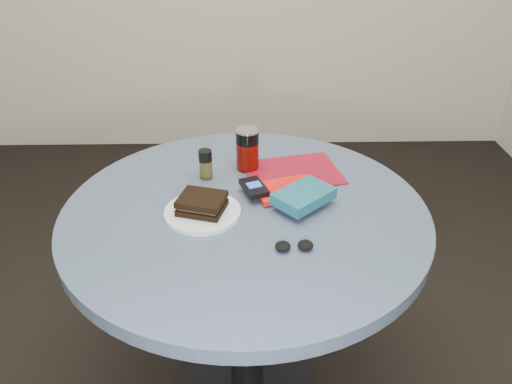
{
  "coord_description": "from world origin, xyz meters",
  "views": [
    {
      "loc": [
        0.01,
        -1.15,
        1.49
      ],
      "look_at": [
        0.03,
        0.0,
        0.8
      ],
      "focal_mm": 35.0,
      "sensor_mm": 36.0,
      "label": 1
    }
  ],
  "objects_px": {
    "novel": "(304,196)",
    "table": "(246,255)",
    "pepper_grinder": "(206,164)",
    "red_book": "(286,189)",
    "soda_can": "(247,149)",
    "magazine": "(293,172)",
    "plate": "(203,212)",
    "mp3_player": "(254,187)",
    "sandwich": "(202,203)",
    "headphones": "(294,246)"
  },
  "relations": [
    {
      "from": "novel",
      "to": "table",
      "type": "bearing_deg",
      "value": 138.01
    },
    {
      "from": "pepper_grinder",
      "to": "red_book",
      "type": "distance_m",
      "value": 0.26
    },
    {
      "from": "soda_can",
      "to": "magazine",
      "type": "bearing_deg",
      "value": -13.8
    },
    {
      "from": "plate",
      "to": "soda_can",
      "type": "relative_size",
      "value": 1.55
    },
    {
      "from": "red_book",
      "to": "novel",
      "type": "distance_m",
      "value": 0.09
    },
    {
      "from": "magazine",
      "to": "mp3_player",
      "type": "relative_size",
      "value": 2.48
    },
    {
      "from": "table",
      "to": "novel",
      "type": "bearing_deg",
      "value": 0.42
    },
    {
      "from": "sandwich",
      "to": "magazine",
      "type": "bearing_deg",
      "value": 40.39
    },
    {
      "from": "soda_can",
      "to": "novel",
      "type": "bearing_deg",
      "value": -56.34
    },
    {
      "from": "table",
      "to": "soda_can",
      "type": "xyz_separation_m",
      "value": [
        0.01,
        0.23,
        0.23
      ]
    },
    {
      "from": "red_book",
      "to": "soda_can",
      "type": "bearing_deg",
      "value": 108.83
    },
    {
      "from": "soda_can",
      "to": "headphones",
      "type": "bearing_deg",
      "value": -75.29
    },
    {
      "from": "soda_can",
      "to": "red_book",
      "type": "distance_m",
      "value": 0.2
    },
    {
      "from": "soda_can",
      "to": "red_book",
      "type": "relative_size",
      "value": 0.76
    },
    {
      "from": "soda_can",
      "to": "pepper_grinder",
      "type": "height_order",
      "value": "soda_can"
    },
    {
      "from": "soda_can",
      "to": "pepper_grinder",
      "type": "xyz_separation_m",
      "value": [
        -0.13,
        -0.06,
        -0.02
      ]
    },
    {
      "from": "novel",
      "to": "mp3_player",
      "type": "distance_m",
      "value": 0.15
    },
    {
      "from": "red_book",
      "to": "headphones",
      "type": "distance_m",
      "value": 0.26
    },
    {
      "from": "novel",
      "to": "mp3_player",
      "type": "relative_size",
      "value": 1.41
    },
    {
      "from": "plate",
      "to": "red_book",
      "type": "bearing_deg",
      "value": 24.39
    },
    {
      "from": "magazine",
      "to": "novel",
      "type": "bearing_deg",
      "value": -98.5
    },
    {
      "from": "sandwich",
      "to": "headphones",
      "type": "xyz_separation_m",
      "value": [
        0.23,
        -0.16,
        -0.02
      ]
    },
    {
      "from": "headphones",
      "to": "plate",
      "type": "bearing_deg",
      "value": 145.59
    },
    {
      "from": "novel",
      "to": "headphones",
      "type": "height_order",
      "value": "novel"
    },
    {
      "from": "table",
      "to": "pepper_grinder",
      "type": "xyz_separation_m",
      "value": [
        -0.12,
        0.17,
        0.21
      ]
    },
    {
      "from": "table",
      "to": "soda_can",
      "type": "distance_m",
      "value": 0.32
    },
    {
      "from": "novel",
      "to": "headphones",
      "type": "bearing_deg",
      "value": -144.79
    },
    {
      "from": "table",
      "to": "magazine",
      "type": "distance_m",
      "value": 0.29
    },
    {
      "from": "red_book",
      "to": "mp3_player",
      "type": "height_order",
      "value": "mp3_player"
    },
    {
      "from": "table",
      "to": "magazine",
      "type": "xyz_separation_m",
      "value": [
        0.15,
        0.19,
        0.17
      ]
    },
    {
      "from": "plate",
      "to": "red_book",
      "type": "relative_size",
      "value": 1.18
    },
    {
      "from": "mp3_player",
      "to": "headphones",
      "type": "height_order",
      "value": "mp3_player"
    },
    {
      "from": "magazine",
      "to": "novel",
      "type": "distance_m",
      "value": 0.2
    },
    {
      "from": "pepper_grinder",
      "to": "headphones",
      "type": "height_order",
      "value": "pepper_grinder"
    },
    {
      "from": "pepper_grinder",
      "to": "red_book",
      "type": "xyz_separation_m",
      "value": [
        0.23,
        -0.09,
        -0.03
      ]
    },
    {
      "from": "magazine",
      "to": "mp3_player",
      "type": "distance_m",
      "value": 0.18
    },
    {
      "from": "pepper_grinder",
      "to": "magazine",
      "type": "distance_m",
      "value": 0.27
    },
    {
      "from": "plate",
      "to": "sandwich",
      "type": "height_order",
      "value": "sandwich"
    },
    {
      "from": "plate",
      "to": "mp3_player",
      "type": "bearing_deg",
      "value": 33.45
    },
    {
      "from": "sandwich",
      "to": "headphones",
      "type": "height_order",
      "value": "sandwich"
    },
    {
      "from": "table",
      "to": "soda_can",
      "type": "bearing_deg",
      "value": 87.85
    },
    {
      "from": "table",
      "to": "headphones",
      "type": "distance_m",
      "value": 0.28
    },
    {
      "from": "soda_can",
      "to": "red_book",
      "type": "height_order",
      "value": "soda_can"
    },
    {
      "from": "plate",
      "to": "headphones",
      "type": "distance_m",
      "value": 0.28
    },
    {
      "from": "mp3_player",
      "to": "red_book",
      "type": "bearing_deg",
      "value": 7.96
    },
    {
      "from": "soda_can",
      "to": "mp3_player",
      "type": "bearing_deg",
      "value": -84.06
    },
    {
      "from": "pepper_grinder",
      "to": "novel",
      "type": "height_order",
      "value": "pepper_grinder"
    },
    {
      "from": "soda_can",
      "to": "red_book",
      "type": "bearing_deg",
      "value": -54.32
    },
    {
      "from": "pepper_grinder",
      "to": "headphones",
      "type": "xyz_separation_m",
      "value": [
        0.23,
        -0.36,
        -0.04
      ]
    },
    {
      "from": "magazine",
      "to": "soda_can",
      "type": "bearing_deg",
      "value": 154.06
    }
  ]
}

